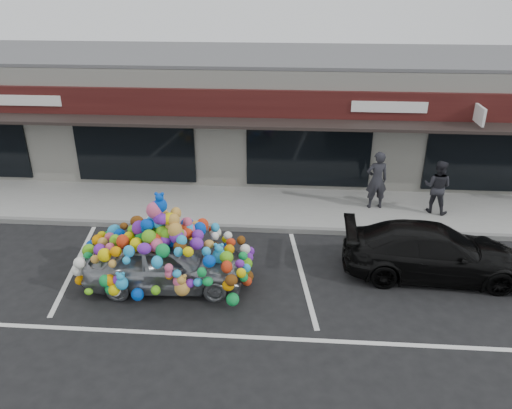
# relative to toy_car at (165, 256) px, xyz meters

# --- Properties ---
(ground) EXTENTS (90.00, 90.00, 0.00)m
(ground) POSITION_rel_toy_car_xyz_m (0.54, 0.48, -0.82)
(ground) COLOR black
(ground) RESTS_ON ground
(shop_building) EXTENTS (24.00, 7.20, 4.31)m
(shop_building) POSITION_rel_toy_car_xyz_m (0.54, 8.92, 1.34)
(shop_building) COLOR white
(shop_building) RESTS_ON ground
(sidewalk) EXTENTS (26.00, 3.00, 0.15)m
(sidewalk) POSITION_rel_toy_car_xyz_m (0.54, 4.48, -0.74)
(sidewalk) COLOR gray
(sidewalk) RESTS_ON ground
(kerb) EXTENTS (26.00, 0.18, 0.16)m
(kerb) POSITION_rel_toy_car_xyz_m (0.54, 2.98, -0.74)
(kerb) COLOR slate
(kerb) RESTS_ON ground
(parking_stripe_left) EXTENTS (0.73, 4.37, 0.01)m
(parking_stripe_left) POSITION_rel_toy_car_xyz_m (-2.66, 0.68, -0.81)
(parking_stripe_left) COLOR silver
(parking_stripe_left) RESTS_ON ground
(parking_stripe_mid) EXTENTS (0.73, 4.37, 0.01)m
(parking_stripe_mid) POSITION_rel_toy_car_xyz_m (3.34, 0.68, -0.81)
(parking_stripe_mid) COLOR silver
(parking_stripe_mid) RESTS_ON ground
(lane_line) EXTENTS (14.00, 0.12, 0.01)m
(lane_line) POSITION_rel_toy_car_xyz_m (2.54, -1.82, -0.81)
(lane_line) COLOR silver
(lane_line) RESTS_ON ground
(toy_car) EXTENTS (2.83, 4.24, 2.41)m
(toy_car) POSITION_rel_toy_car_xyz_m (0.00, 0.00, 0.00)
(toy_car) COLOR #9DA2A7
(toy_car) RESTS_ON ground
(black_sedan) EXTENTS (2.00, 4.59, 1.31)m
(black_sedan) POSITION_rel_toy_car_xyz_m (6.63, 0.98, -0.16)
(black_sedan) COLOR black
(black_sedan) RESTS_ON ground
(pedestrian_a) EXTENTS (0.75, 0.56, 1.89)m
(pedestrian_a) POSITION_rel_toy_car_xyz_m (5.69, 4.62, 0.28)
(pedestrian_a) COLOR black
(pedestrian_a) RESTS_ON sidewalk
(pedestrian_b) EXTENTS (1.04, 0.95, 1.71)m
(pedestrian_b) POSITION_rel_toy_car_xyz_m (7.53, 4.42, 0.19)
(pedestrian_b) COLOR black
(pedestrian_b) RESTS_ON sidewalk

